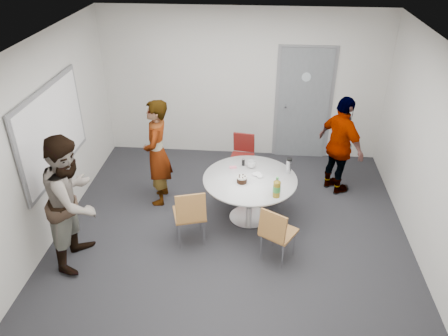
# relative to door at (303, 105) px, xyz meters

# --- Properties ---
(floor) EXTENTS (5.00, 5.00, 0.00)m
(floor) POSITION_rel_door_xyz_m (-1.10, -2.48, -1.03)
(floor) COLOR #232327
(floor) RESTS_ON ground
(ceiling) EXTENTS (5.00, 5.00, 0.00)m
(ceiling) POSITION_rel_door_xyz_m (-1.10, -2.48, 1.67)
(ceiling) COLOR silver
(ceiling) RESTS_ON wall_back
(wall_back) EXTENTS (5.00, 0.00, 5.00)m
(wall_back) POSITION_rel_door_xyz_m (-1.10, 0.02, 0.32)
(wall_back) COLOR beige
(wall_back) RESTS_ON floor
(wall_left) EXTENTS (0.00, 5.00, 5.00)m
(wall_left) POSITION_rel_door_xyz_m (-3.60, -2.48, 0.32)
(wall_left) COLOR beige
(wall_left) RESTS_ON floor
(wall_right) EXTENTS (0.00, 5.00, 5.00)m
(wall_right) POSITION_rel_door_xyz_m (1.40, -2.48, 0.32)
(wall_right) COLOR beige
(wall_right) RESTS_ON floor
(wall_front) EXTENTS (5.00, 0.00, 5.00)m
(wall_front) POSITION_rel_door_xyz_m (-1.10, -4.98, 0.32)
(wall_front) COLOR beige
(wall_front) RESTS_ON floor
(door) EXTENTS (1.02, 0.17, 2.12)m
(door) POSITION_rel_door_xyz_m (0.00, 0.00, 0.00)
(door) COLOR slate
(door) RESTS_ON wall_back
(whiteboard) EXTENTS (0.04, 1.90, 1.25)m
(whiteboard) POSITION_rel_door_xyz_m (-3.56, -2.28, 0.42)
(whiteboard) COLOR gray
(whiteboard) RESTS_ON wall_left
(table) EXTENTS (1.36, 1.36, 1.01)m
(table) POSITION_rel_door_xyz_m (-0.85, -2.08, -0.41)
(table) COLOR silver
(table) RESTS_ON floor
(chair_near_left) EXTENTS (0.52, 0.55, 0.88)m
(chair_near_left) POSITION_rel_door_xyz_m (-1.65, -2.73, -0.49)
(chair_near_left) COLOR brown
(chair_near_left) RESTS_ON floor
(chair_near_right) EXTENTS (0.55, 0.56, 0.82)m
(chair_near_right) POSITION_rel_door_xyz_m (-0.50, -2.98, -0.53)
(chair_near_right) COLOR brown
(chair_near_right) RESTS_ON floor
(chair_far) EXTENTS (0.43, 0.46, 0.79)m
(chair_far) POSITION_rel_door_xyz_m (-1.03, -0.87, -0.55)
(chair_far) COLOR maroon
(chair_far) RESTS_ON floor
(person_main) EXTENTS (0.44, 0.64, 1.70)m
(person_main) POSITION_rel_door_xyz_m (-2.30, -1.70, -0.18)
(person_main) COLOR #A5C6EA
(person_main) RESTS_ON floor
(person_left) EXTENTS (0.71, 0.90, 1.80)m
(person_left) POSITION_rel_door_xyz_m (-3.05, -3.11, -0.13)
(person_left) COLOR white
(person_left) RESTS_ON floor
(person_right) EXTENTS (0.86, 1.02, 1.64)m
(person_right) POSITION_rel_door_xyz_m (0.52, -1.17, -0.21)
(person_right) COLOR black
(person_right) RESTS_ON floor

